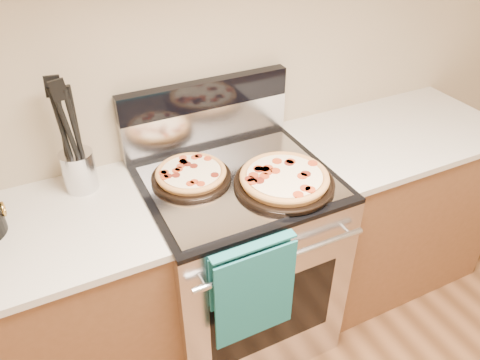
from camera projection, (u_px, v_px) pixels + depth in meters
name	position (u px, v px, depth m)	size (l,w,h in m)	color
wall_back	(199.00, 47.00, 1.90)	(4.00, 4.00, 0.00)	tan
range_body	(238.00, 262.00, 2.16)	(0.76, 0.68, 0.90)	#B7B7BC
oven_window	(273.00, 314.00, 1.91)	(0.56, 0.01, 0.40)	black
cooktop	(237.00, 180.00, 1.90)	(0.76, 0.68, 0.02)	black
backsplash_lower	(207.00, 126.00, 2.07)	(0.76, 0.06, 0.18)	silver
backsplash_upper	(205.00, 94.00, 1.98)	(0.76, 0.06, 0.12)	black
oven_handle	(283.00, 259.00, 1.68)	(0.03, 0.03, 0.70)	silver
dish_towel	(253.00, 289.00, 1.70)	(0.32, 0.05, 0.42)	#175675
foil_sheet	(240.00, 181.00, 1.87)	(0.70, 0.55, 0.01)	gray
cabinet_left	(37.00, 328.00, 1.87)	(1.00, 0.62, 0.88)	brown
countertop_left	(4.00, 244.00, 1.61)	(1.02, 0.64, 0.03)	#BCB5A9
cabinet_right	(383.00, 207.00, 2.51)	(1.00, 0.62, 0.88)	brown
countertop_right	(399.00, 133.00, 2.24)	(1.02, 0.64, 0.03)	#BCB5A9
pepperoni_pizza_back	(191.00, 174.00, 1.86)	(0.32, 0.32, 0.04)	#AB6C34
pepperoni_pizza_front	(284.00, 179.00, 1.83)	(0.39, 0.39, 0.05)	#AB6C34
utensil_crock	(79.00, 170.00, 1.81)	(0.13, 0.13, 0.16)	silver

